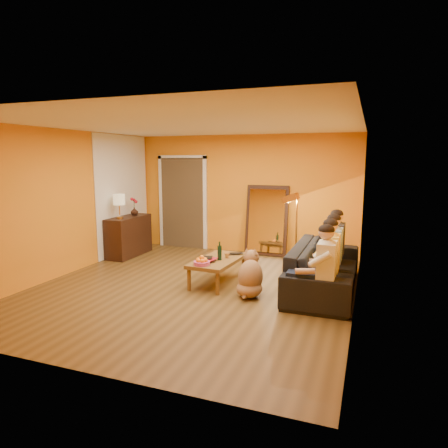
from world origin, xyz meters
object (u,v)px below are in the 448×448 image
(dog, at_px, (251,273))
(vase, at_px, (134,211))
(table_lamp, at_px, (119,206))
(sideboard, at_px, (129,236))
(laptop, at_px, (235,254))
(person_mid_right, at_px, (334,252))
(person_far_right, at_px, (337,245))
(mirror_frame, at_px, (267,220))
(coffee_table, at_px, (218,271))
(floor_lamp, at_px, (296,234))
(sofa, at_px, (324,267))
(person_mid_left, at_px, (330,260))
(wine_bottle, at_px, (220,251))
(person_far_left, at_px, (326,269))
(tumbler, at_px, (227,255))

(dog, relative_size, vase, 4.19)
(table_lamp, bearing_deg, sideboard, 90.00)
(table_lamp, relative_size, laptop, 1.63)
(person_mid_right, relative_size, vase, 7.08)
(person_far_right, bearing_deg, mirror_frame, 140.50)
(table_lamp, relative_size, coffee_table, 0.42)
(table_lamp, xyz_separation_m, vase, (0.00, 0.55, -0.17))
(sideboard, height_order, table_lamp, table_lamp)
(dog, relative_size, laptop, 2.31)
(mirror_frame, xyz_separation_m, vase, (-2.79, -0.83, 0.18))
(person_mid_right, xyz_separation_m, person_far_right, (0.00, 0.55, 0.00))
(sideboard, xyz_separation_m, floor_lamp, (3.64, -0.08, 0.29))
(sofa, distance_m, dog, 1.24)
(dog, relative_size, person_mid_left, 0.59)
(wine_bottle, bearing_deg, table_lamp, 160.36)
(sideboard, relative_size, wine_bottle, 3.81)
(sofa, bearing_deg, vase, 75.17)
(floor_lamp, bearing_deg, person_far_right, -3.57)
(sofa, xyz_separation_m, person_far_right, (0.13, 0.65, 0.25))
(person_mid_left, bearing_deg, floor_lamp, 120.49)
(sideboard, xyz_separation_m, sofa, (4.24, -0.87, -0.06))
(person_mid_left, xyz_separation_m, person_far_right, (0.00, 1.10, 0.00))
(dog, bearing_deg, coffee_table, 168.43)
(dog, height_order, person_mid_right, person_mid_right)
(mirror_frame, height_order, coffee_table, mirror_frame)
(coffee_table, bearing_deg, person_far_left, -16.97)
(table_lamp, bearing_deg, dog, -21.80)
(sideboard, height_order, vase, vase)
(person_mid_left, xyz_separation_m, vase, (-4.37, 1.57, 0.33))
(mirror_frame, distance_m, coffee_table, 2.33)
(person_mid_left, relative_size, vase, 7.08)
(floor_lamp, xyz_separation_m, person_mid_right, (0.73, -0.69, -0.11))
(dog, height_order, person_mid_left, person_mid_left)
(coffee_table, height_order, person_mid_right, person_mid_right)
(mirror_frame, height_order, dog, mirror_frame)
(floor_lamp, relative_size, laptop, 4.61)
(coffee_table, distance_m, wine_bottle, 0.37)
(person_mid_right, bearing_deg, person_far_right, 90.00)
(sofa, height_order, person_mid_right, person_mid_right)
(dog, bearing_deg, mirror_frame, 118.68)
(sofa, distance_m, wine_bottle, 1.71)
(wine_bottle, bearing_deg, dog, -29.74)
(coffee_table, bearing_deg, person_mid_right, 16.02)
(table_lamp, distance_m, floor_lamp, 3.66)
(tumbler, relative_size, vase, 0.51)
(dog, distance_m, person_far_left, 1.21)
(table_lamp, distance_m, person_far_right, 4.40)
(mirror_frame, bearing_deg, person_mid_left, -56.67)
(coffee_table, bearing_deg, floor_lamp, 48.35)
(tumbler, bearing_deg, mirror_frame, 86.09)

